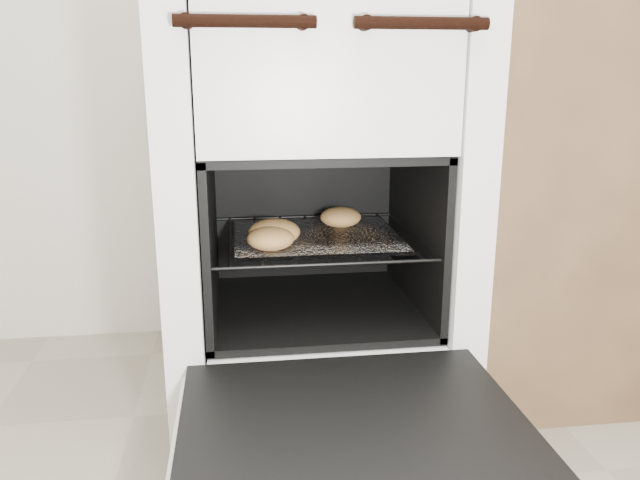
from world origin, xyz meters
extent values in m
cube|color=white|center=(0.11, 1.15, 0.50)|extent=(0.66, 0.70, 1.01)
cylinder|color=black|center=(-0.05, 0.78, 0.88)|extent=(0.24, 0.02, 0.02)
cylinder|color=black|center=(0.26, 0.78, 0.88)|extent=(0.24, 0.02, 0.02)
cube|color=black|center=(0.11, 0.58, 0.23)|extent=(0.57, 0.44, 0.03)
cube|color=white|center=(0.11, 0.58, 0.21)|extent=(0.59, 0.46, 0.02)
cylinder|color=black|center=(-0.13, 1.06, 0.42)|extent=(0.01, 0.46, 0.01)
cylinder|color=black|center=(0.34, 1.06, 0.42)|extent=(0.01, 0.46, 0.01)
cylinder|color=black|center=(0.11, 0.84, 0.42)|extent=(0.47, 0.01, 0.01)
cylinder|color=black|center=(0.11, 1.28, 0.42)|extent=(0.47, 0.01, 0.01)
cylinder|color=black|center=(-0.09, 1.06, 0.42)|extent=(0.01, 0.44, 0.01)
cylinder|color=black|center=(-0.02, 1.06, 0.42)|extent=(0.01, 0.44, 0.01)
cylinder|color=black|center=(0.04, 1.06, 0.42)|extent=(0.01, 0.44, 0.01)
cylinder|color=black|center=(0.11, 1.06, 0.42)|extent=(0.01, 0.44, 0.01)
cylinder|color=black|center=(0.17, 1.06, 0.42)|extent=(0.01, 0.44, 0.01)
cylinder|color=black|center=(0.24, 1.06, 0.42)|extent=(0.01, 0.44, 0.01)
cylinder|color=black|center=(0.30, 1.06, 0.42)|extent=(0.01, 0.44, 0.01)
cube|color=white|center=(0.11, 1.04, 0.43)|extent=(0.37, 0.33, 0.01)
ellipsoid|color=tan|center=(0.18, 1.11, 0.46)|extent=(0.12, 0.12, 0.05)
ellipsoid|color=tan|center=(0.00, 0.93, 0.46)|extent=(0.13, 0.13, 0.05)
ellipsoid|color=tan|center=(0.01, 0.97, 0.46)|extent=(0.16, 0.16, 0.06)
cube|color=brown|center=(0.96, 1.18, 0.49)|extent=(0.99, 0.66, 0.99)
camera|label=1|loc=(-0.07, -0.34, 0.79)|focal=35.00mm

